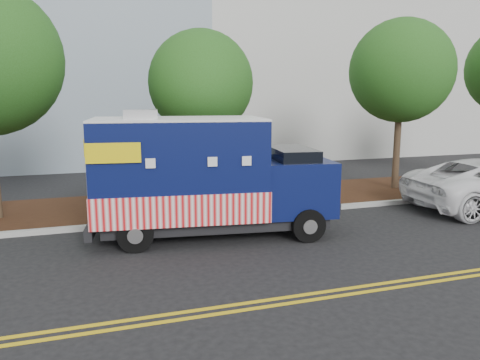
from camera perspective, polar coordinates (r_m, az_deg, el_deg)
name	(u,v)px	position (r m, az deg, el deg)	size (l,w,h in m)	color
ground	(255,229)	(13.32, 1.86, -6.05)	(120.00, 120.00, 0.00)	black
curb	(240,215)	(14.57, -0.02, -4.30)	(120.00, 0.18, 0.15)	#9E9E99
mulch_strip	(221,201)	(16.53, -2.30, -2.56)	(120.00, 4.00, 0.15)	black
centerline_near	(334,291)	(9.50, 11.34, -13.07)	(120.00, 0.10, 0.01)	gold
centerline_far	(340,296)	(9.31, 12.11, -13.62)	(120.00, 0.10, 0.01)	gold
tree_b	(201,83)	(16.06, -4.80, 11.69)	(3.52, 3.52, 5.92)	#38281C
tree_c	(401,71)	(19.15, 19.07, 12.44)	(3.90, 3.90, 6.61)	#38281C
sign_post	(206,180)	(14.33, -4.17, 0.02)	(0.06, 0.06, 2.40)	#473828
food_truck	(201,180)	(12.47, -4.80, 0.04)	(6.68, 3.20, 3.39)	black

